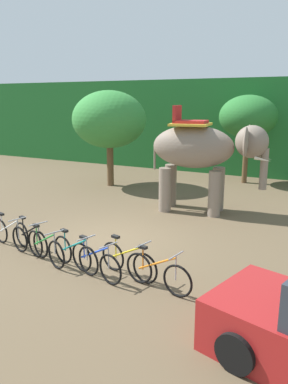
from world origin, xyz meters
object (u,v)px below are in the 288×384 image
Objects in this scene: tree_center_right at (248,117)px; bike_black at (31,238)px; tree_right at (109,120)px; bike_orange at (158,273)px; bike_white at (10,234)px; bike_yellow at (128,261)px; elephant at (202,151)px; bike_teal at (75,254)px; bike_blue at (95,262)px; bike_green at (45,248)px.

tree_center_right is 12.10m from bike_black.
tree_right reaches higher than bike_orange.
tree_right is 2.60× the size of bike_orange.
bike_yellow is (3.77, -0.09, 0.00)m from bike_white.
tree_center_right is 2.49× the size of bike_orange.
tree_center_right is 12.04m from bike_orange.
bike_yellow is (5.40, -7.98, -2.69)m from tree_right.
tree_center_right reaches higher than bike_white.
bike_yellow is (0.20, -5.74, -1.82)m from elephant.
bike_teal is (1.68, -0.31, 0.00)m from bike_black.
bike_black is 3.89m from bike_orange.
bike_blue and bike_orange have the same top height.
tree_center_right is 11.77m from bike_yellow.
tree_center_right reaches higher than bike_blue.
bike_white is 3.77m from bike_yellow.
tree_right reaches higher than bike_green.
tree_right is 10.69m from bike_orange.
elephant is 2.52× the size of bike_yellow.
bike_blue is 0.99× the size of bike_yellow.
tree_center_right reaches higher than bike_green.
bike_black is 0.99× the size of bike_teal.
tree_right is 2.63× the size of bike_white.
bike_teal is 0.98× the size of bike_orange.
bike_black is 0.87m from bike_green.
bike_black is at bearing 169.51° from bike_teal.
bike_white is (-3.57, -5.65, -1.82)m from elephant.
tree_right is at bearing 116.39° from bike_teal.
elephant is 2.54× the size of bike_blue.
bike_black is (0.76, 0.00, 0.00)m from bike_white.
tree_right is at bearing 156.75° from elephant.
tree_right is at bearing 101.66° from bike_white.
bike_green is at bearing -108.67° from elephant.
bike_black is at bearing -73.18° from tree_right.
bike_black is at bearing 178.18° from bike_yellow.
bike_white and bike_orange have the same top height.
bike_white and bike_teal have the same top height.
bike_black is at bearing 168.62° from bike_blue.
tree_center_right is 2.51× the size of bike_yellow.
tree_center_right is at bearing 89.23° from bike_yellow.
bike_orange is at bearing 4.52° from bike_blue.
tree_right reaches higher than bike_teal.
bike_teal is 1.35m from bike_yellow.
bike_teal is at bearing -100.79° from elephant.
bike_teal is at bearing 178.78° from bike_orange.
tree_right is 1.04× the size of elephant.
bike_green is at bearing 175.15° from bike_blue.
bike_white and bike_green have the same top height.
elephant is 2.58× the size of bike_green.
bike_white is (1.63, -7.89, -2.69)m from tree_right.
bike_black is at bearing 156.60° from bike_green.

